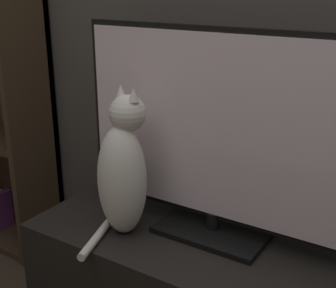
# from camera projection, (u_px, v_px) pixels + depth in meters

# --- Properties ---
(tv) EXTENTS (1.02, 0.23, 0.71)m
(tv) POSITION_uv_depth(u_px,v_px,m) (216.00, 137.00, 1.53)
(tv) COLOR black
(tv) RESTS_ON tv_stand
(cat) EXTENTS (0.22, 0.34, 0.52)m
(cat) POSITION_uv_depth(u_px,v_px,m) (124.00, 172.00, 1.59)
(cat) COLOR silver
(cat) RESTS_ON tv_stand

